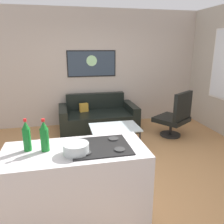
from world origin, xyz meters
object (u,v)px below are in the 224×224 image
soda_bottle (27,136)px  couch (98,118)px  coffee_table (115,129)px  armchair (175,116)px  mixing_bowl (76,149)px  soda_bottle_2 (44,137)px  wall_painting (92,64)px

soda_bottle → couch: bearing=68.2°
coffee_table → soda_bottle: bearing=-126.7°
couch → armchair: 1.80m
soda_bottle → armchair: bearing=37.1°
mixing_bowl → coffee_table: bearing=66.5°
soda_bottle → soda_bottle_2: size_ratio=0.99×
soda_bottle_2 → mixing_bowl: soda_bottle_2 is taller
couch → mixing_bowl: 3.26m
couch → soda_bottle_2: size_ratio=5.37×
wall_painting → armchair: bearing=-39.6°
armchair → mixing_bowl: mixing_bowl is taller
soda_bottle_2 → soda_bottle: bearing=165.9°
couch → coffee_table: bearing=-83.0°
coffee_table → mixing_bowl: (-0.84, -1.94, 0.56)m
soda_bottle → coffee_table: bearing=53.3°
mixing_bowl → wall_painting: 3.69m
soda_bottle → soda_bottle_2: bearing=-14.1°
couch → wall_painting: size_ratio=1.52×
coffee_table → couch: bearing=97.0°
wall_painting → soda_bottle: bearing=-108.1°
coffee_table → wall_painting: 2.00m
couch → wall_painting: (-0.05, 0.48, 1.25)m
armchair → soda_bottle_2: bearing=-140.5°
soda_bottle → wall_painting: (1.12, 3.41, 0.45)m
couch → soda_bottle_2: (-1.00, -2.97, 0.80)m
soda_bottle → wall_painting: bearing=71.9°
coffee_table → wall_painting: bearing=96.8°
coffee_table → mixing_bowl: size_ratio=3.66×
couch → soda_bottle: soda_bottle is taller
couch → armchair: size_ratio=1.77×
soda_bottle → mixing_bowl: size_ratio=1.32×
couch → coffee_table: 1.18m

